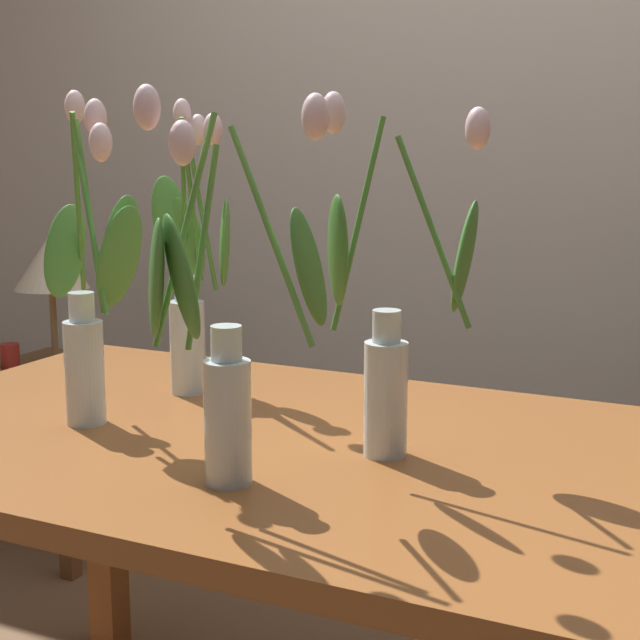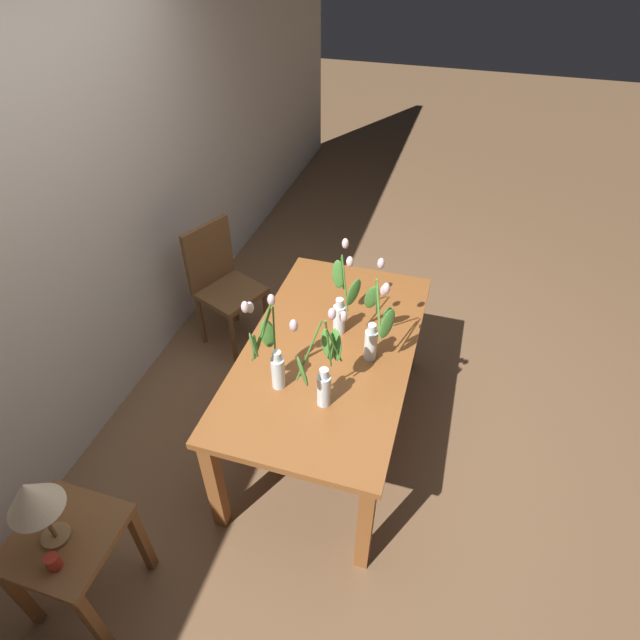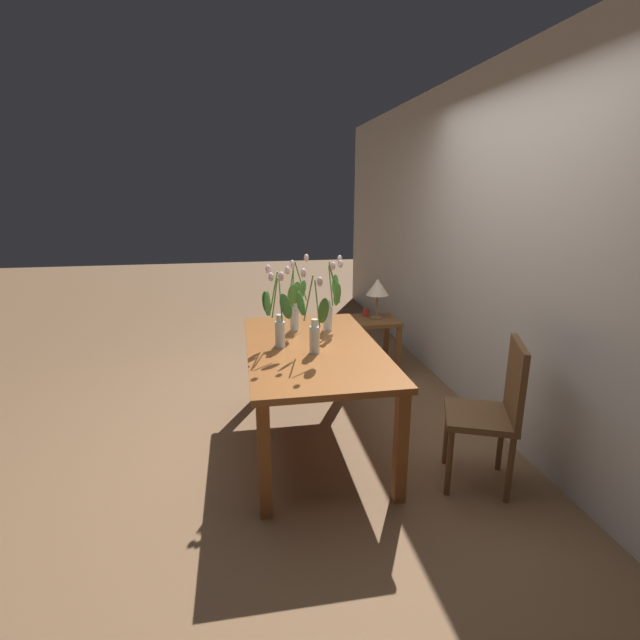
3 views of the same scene
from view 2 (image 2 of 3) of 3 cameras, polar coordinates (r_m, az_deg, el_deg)
name	(u,v)px [view 2 (image 2 of 3)]	position (r m, az deg, el deg)	size (l,w,h in m)	color
ground_plane	(328,432)	(3.36, 0.94, -12.29)	(18.00, 18.00, 0.00)	brown
room_wall_rear	(69,210)	(3.10, -26.03, 10.90)	(9.00, 0.10, 2.70)	beige
dining_table	(330,359)	(2.88, 1.07, -4.38)	(1.60, 0.90, 0.74)	brown
tulip_vase_0	(375,328)	(2.63, 6.15, -0.92)	(0.26, 0.21, 0.56)	silver
tulip_vase_1	(323,371)	(2.40, 0.38, -5.71)	(0.28, 0.20, 0.57)	silver
tulip_vase_2	(270,356)	(2.48, -5.57, -4.01)	(0.21, 0.15, 0.56)	silver
tulip_vase_3	(341,305)	(2.80, 2.38, 1.65)	(0.23, 0.22, 0.55)	silver
dining_chair	(222,280)	(3.74, -10.84, 4.37)	(0.52, 0.52, 0.93)	brown
side_table	(72,549)	(2.71, -25.80, -21.84)	(0.44, 0.44, 0.55)	brown
table_lamp	(31,498)	(2.38, -29.36, -16.79)	(0.22, 0.22, 0.40)	olive
pillar_candle	(54,562)	(2.53, -27.41, -22.67)	(0.06, 0.06, 0.07)	#B72D23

